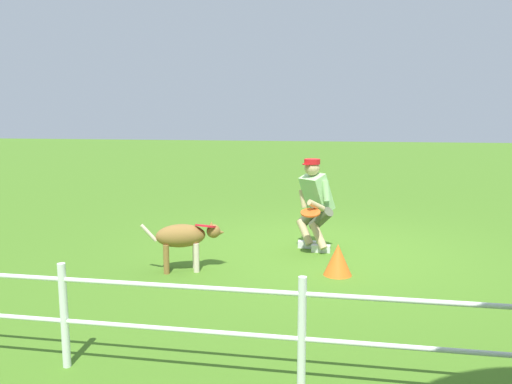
# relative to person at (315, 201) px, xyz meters

# --- Properties ---
(ground_plane) EXTENTS (60.00, 60.00, 0.00)m
(ground_plane) POSITION_rel_person_xyz_m (-0.14, 0.09, -0.70)
(ground_plane) COLOR #477720
(person) EXTENTS (0.58, 0.71, 1.29)m
(person) POSITION_rel_person_xyz_m (0.00, 0.00, 0.00)
(person) COLOR silver
(person) RESTS_ON ground_plane
(dog) EXTENTS (0.97, 0.48, 0.61)m
(dog) POSITION_rel_person_xyz_m (1.50, 1.25, -0.28)
(dog) COLOR olive
(dog) RESTS_ON ground_plane
(frisbee_flying) EXTENTS (0.36, 0.36, 0.09)m
(frisbee_flying) POSITION_rel_person_xyz_m (1.26, 1.15, -0.15)
(frisbee_flying) COLOR red
(frisbee_held) EXTENTS (0.36, 0.36, 0.11)m
(frisbee_held) POSITION_rel_person_xyz_m (0.03, 0.39, -0.09)
(frisbee_held) COLOR #E7551D
(frisbee_held) RESTS_ON person
(fence) EXTENTS (17.87, 0.06, 0.81)m
(fence) POSITION_rel_person_xyz_m (-0.14, 3.71, -0.22)
(fence) COLOR silver
(fence) RESTS_ON ground_plane
(training_cone) EXTENTS (0.34, 0.34, 0.38)m
(training_cone) POSITION_rel_person_xyz_m (-0.35, 1.09, -0.51)
(training_cone) COLOR orange
(training_cone) RESTS_ON ground_plane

